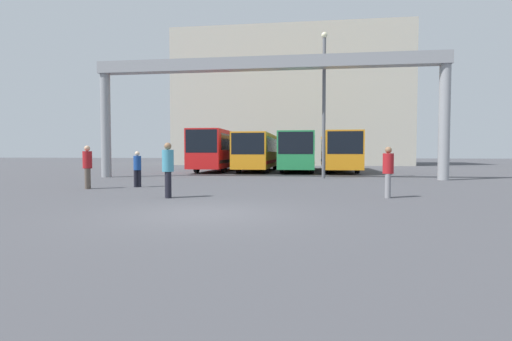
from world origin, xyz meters
The scene contains 12 objects.
ground_plane centered at (0.00, 0.00, 0.00)m, with size 200.00×200.00×0.00m, color #47474C.
building_backdrop centered at (0.00, 43.46, 8.33)m, with size 28.88×12.00×16.67m.
overhead_gantry centered at (0.00, 13.56, 5.67)m, with size 20.38×0.80×7.02m.
bus_slot_0 centered at (-4.88, 22.80, 1.86)m, with size 2.47×11.09×3.22m.
bus_slot_1 centered at (-1.63, 22.71, 1.71)m, with size 2.51×10.91×2.97m.
bus_slot_2 centered at (1.63, 23.28, 1.74)m, with size 2.57×12.06×3.02m.
bus_slot_3 centered at (4.88, 23.48, 1.75)m, with size 2.55×12.45×3.03m.
pedestrian_near_left centered at (-4.90, 7.02, 0.84)m, with size 0.33×0.33×1.58m.
pedestrian_far_center centered at (-2.08, 3.20, 0.98)m, with size 0.38×0.38×1.85m.
pedestrian_mid_left centered at (-6.61, 5.95, 0.96)m, with size 0.38×0.38×1.81m.
pedestrian_mid_right centered at (5.22, 4.21, 0.91)m, with size 0.36×0.36×1.71m.
lamp_post centered at (3.39, 14.32, 4.64)m, with size 0.36×0.36×8.55m.
Camera 1 is at (2.65, -9.59, 1.51)m, focal length 28.00 mm.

